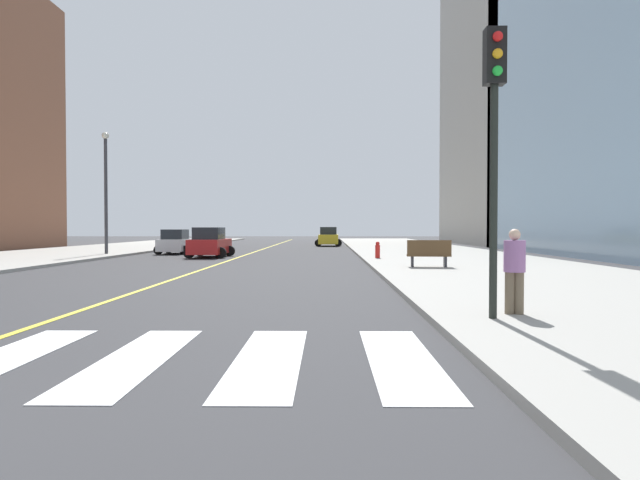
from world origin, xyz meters
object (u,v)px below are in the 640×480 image
Objects in this scene: car_white_nearest at (176,242)px; car_red_third at (210,243)px; park_bench at (429,254)px; fire_hydrant at (378,250)px; pedestrian_waiting_east at (514,267)px; traffic_light_near_corner at (494,116)px; street_lamp at (106,182)px; car_yellow_second at (328,237)px.

car_red_third is (3.23, -4.33, 0.06)m from car_white_nearest.
park_bench reaches higher than fire_hydrant.
fire_hydrant is (-0.83, 19.23, -0.46)m from pedestrian_waiting_east.
traffic_light_near_corner is 0.68× the size of street_lamp.
park_bench is (14.50, -14.49, -0.09)m from car_white_nearest.
pedestrian_waiting_east is 0.21× the size of street_lamp.
street_lamp is (-18.05, 11.52, 3.93)m from park_bench.
car_red_third is at bearing 160.57° from fire_hydrant.
car_red_third is at bearing 71.36° from car_yellow_second.
park_bench is at bearing -40.21° from car_red_third.
fire_hydrant is (9.76, -3.44, -0.26)m from car_red_third.
car_yellow_second reaches higher than park_bench.
pedestrian_waiting_east is at bearing -136.81° from traffic_light_near_corner.
fire_hydrant is (-1.51, 6.72, -0.11)m from park_bench.
car_white_nearest reaches higher than park_bench.
car_red_third is 7.89m from street_lamp.
traffic_light_near_corner reaches higher than pedestrian_waiting_east.
car_yellow_second is at bearing 53.67° from street_lamp.
park_bench is at bearing 98.42° from car_yellow_second.
car_red_third reaches higher than car_white_nearest.
pedestrian_waiting_east is at bearing -62.38° from car_white_nearest.
street_lamp reaches higher than car_white_nearest.
street_lamp reaches higher than car_yellow_second.
car_white_nearest reaches higher than fire_hydrant.
car_red_third is 2.21× the size of park_bench.
pedestrian_waiting_east is (13.82, -27.00, 0.26)m from car_white_nearest.
fire_hydrant is (-0.28, 19.75, -3.20)m from traffic_light_near_corner.
car_yellow_second is at bearing 57.51° from car_white_nearest.
car_white_nearest is 30.33m from pedestrian_waiting_east.
street_lamp is (-6.79, 1.36, 3.78)m from car_red_third.
car_yellow_second reaches higher than car_red_third.
pedestrian_waiting_east is at bearing -63.12° from car_red_third.
car_red_third reaches higher than park_bench.
fire_hydrant is at bearing -89.18° from traffic_light_near_corner.
car_red_third is 0.79× the size of traffic_light_near_corner.
car_yellow_second is at bearing -86.23° from traffic_light_near_corner.
street_lamp is at bearing 63.07° from park_bench.
car_white_nearest is 20.50m from park_bench.
car_white_nearest is at bearing -64.26° from traffic_light_near_corner.
traffic_light_near_corner is at bearing -63.74° from car_white_nearest.
park_bench is 6.89m from fire_hydrant.
fire_hydrant is at bearing -30.38° from car_white_nearest.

